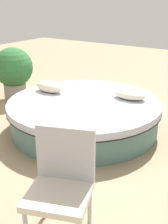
{
  "coord_description": "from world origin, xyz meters",
  "views": [
    {
      "loc": [
        2.4,
        -3.5,
        1.99
      ],
      "look_at": [
        0.0,
        0.0,
        0.29
      ],
      "focal_mm": 46.25,
      "sensor_mm": 36.0,
      "label": 1
    }
  ],
  "objects_px": {
    "throw_pillow_1": "(50,87)",
    "patio_chair": "(62,177)",
    "round_bed": "(84,114)",
    "throw_pillow_0": "(130,94)",
    "planter": "(13,70)"
  },
  "relations": [
    {
      "from": "round_bed",
      "to": "planter",
      "type": "relative_size",
      "value": 2.25
    },
    {
      "from": "throw_pillow_0",
      "to": "round_bed",
      "type": "bearing_deg",
      "value": -138.17
    },
    {
      "from": "throw_pillow_1",
      "to": "planter",
      "type": "distance_m",
      "value": 1.3
    },
    {
      "from": "throw_pillow_0",
      "to": "patio_chair",
      "type": "xyz_separation_m",
      "value": [
        0.52,
        -2.39,
        0.0
      ]
    },
    {
      "from": "throw_pillow_1",
      "to": "patio_chair",
      "type": "xyz_separation_m",
      "value": [
        1.81,
        -1.94,
        -0.01
      ]
    },
    {
      "from": "throw_pillow_0",
      "to": "patio_chair",
      "type": "height_order",
      "value": "patio_chair"
    },
    {
      "from": "round_bed",
      "to": "throw_pillow_1",
      "type": "bearing_deg",
      "value": 176.95
    },
    {
      "from": "throw_pillow_0",
      "to": "throw_pillow_1",
      "type": "bearing_deg",
      "value": -160.64
    },
    {
      "from": "throw_pillow_0",
      "to": "planter",
      "type": "relative_size",
      "value": 0.5
    },
    {
      "from": "round_bed",
      "to": "throw_pillow_0",
      "type": "distance_m",
      "value": 0.8
    },
    {
      "from": "throw_pillow_1",
      "to": "patio_chair",
      "type": "distance_m",
      "value": 2.65
    },
    {
      "from": "patio_chair",
      "to": "planter",
      "type": "height_order",
      "value": "planter"
    },
    {
      "from": "patio_chair",
      "to": "throw_pillow_1",
      "type": "bearing_deg",
      "value": -68.07
    },
    {
      "from": "throw_pillow_0",
      "to": "patio_chair",
      "type": "relative_size",
      "value": 0.54
    },
    {
      "from": "throw_pillow_0",
      "to": "patio_chair",
      "type": "distance_m",
      "value": 2.44
    }
  ]
}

